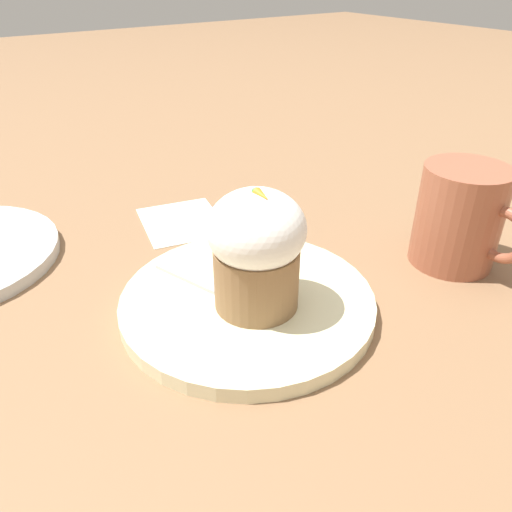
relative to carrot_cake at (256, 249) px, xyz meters
The scene contains 6 objects.
ground_plane 0.07m from the carrot_cake, behind, with size 4.00×4.00×0.00m, color #846042.
dessert_plate 0.06m from the carrot_cake, behind, with size 0.23×0.23×0.01m.
carrot_cake is the anchor object (origin of this frame).
spoon 0.06m from the carrot_cake, 144.95° to the right, with size 0.12×0.06×0.01m.
coffee_cup 0.23m from the carrot_cake, 80.09° to the left, with size 0.12×0.08×0.10m.
paper_napkin 0.21m from the carrot_cake, behind, with size 0.12×0.11×0.00m.
Camera 1 is at (0.30, -0.20, 0.28)m, focal length 35.00 mm.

